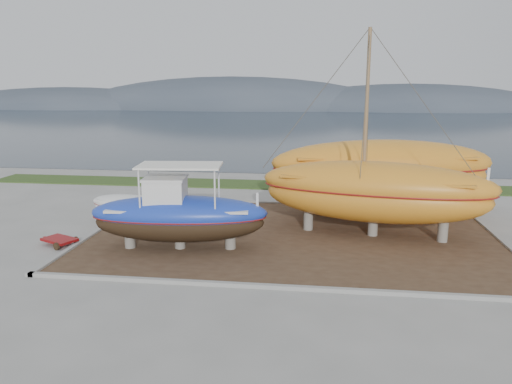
% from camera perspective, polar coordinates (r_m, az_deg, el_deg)
% --- Properties ---
extents(ground, '(140.00, 140.00, 0.00)m').
position_cam_1_polar(ground, '(19.13, 3.59, -8.59)').
color(ground, gray).
rests_on(ground, ground).
extents(dirt_patch, '(18.00, 12.00, 0.06)m').
position_cam_1_polar(dirt_patch, '(22.90, 4.28, -4.98)').
color(dirt_patch, '#422D1E').
rests_on(dirt_patch, ground).
extents(curb_frame, '(18.60, 12.60, 0.15)m').
position_cam_1_polar(curb_frame, '(22.89, 4.29, -4.87)').
color(curb_frame, gray).
rests_on(curb_frame, ground).
extents(grass_strip, '(44.00, 3.00, 0.08)m').
position_cam_1_polar(grass_strip, '(34.05, 5.39, 0.73)').
color(grass_strip, '#284219').
rests_on(grass_strip, ground).
extents(sea, '(260.00, 100.00, 0.04)m').
position_cam_1_polar(sea, '(88.12, 6.76, 7.71)').
color(sea, '#192532').
rests_on(sea, ground).
extents(mountain_ridge, '(200.00, 36.00, 20.00)m').
position_cam_1_polar(mountain_ridge, '(143.02, 7.10, 9.40)').
color(mountain_ridge, '#333D49').
rests_on(mountain_ridge, ground).
extents(blue_caique, '(7.52, 3.03, 3.53)m').
position_cam_1_polar(blue_caique, '(20.82, -8.80, -1.71)').
color(blue_caique, '#1C3BB2').
rests_on(blue_caique, dirt_patch).
extents(white_dinghy, '(4.84, 2.85, 1.37)m').
position_cam_1_polar(white_dinghy, '(25.29, -13.97, -1.98)').
color(white_dinghy, silver).
rests_on(white_dinghy, dirt_patch).
extents(orange_sailboat, '(10.72, 4.88, 9.08)m').
position_cam_1_polar(orange_sailboat, '(22.52, 13.71, 6.30)').
color(orange_sailboat, orange).
rests_on(orange_sailboat, dirt_patch).
extents(orange_bare_hull, '(12.02, 5.29, 3.81)m').
position_cam_1_polar(orange_bare_hull, '(27.02, 14.14, 1.56)').
color(orange_bare_hull, orange).
rests_on(orange_bare_hull, dirt_patch).
extents(red_trailer, '(2.41, 1.88, 0.31)m').
position_cam_1_polar(red_trailer, '(23.16, -21.53, -5.31)').
color(red_trailer, maroon).
rests_on(red_trailer, ground).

